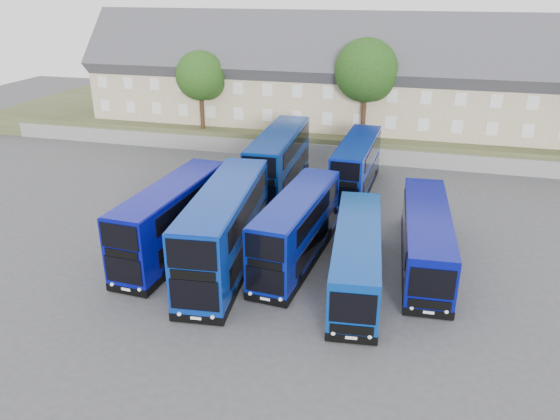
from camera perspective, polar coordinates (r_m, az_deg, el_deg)
The scene contains 13 objects.
ground at distance 30.65m, azimuth -1.30°, elevation -8.13°, with size 120.00×120.00×0.00m, color #434348.
retaining_wall at distance 51.99m, azimuth 6.09°, elevation 5.91°, with size 70.00×0.40×1.50m, color slate.
earth_bank at distance 61.48m, azimuth 7.62°, elevation 8.73°, with size 80.00×20.00×2.00m, color #444828.
terrace_row at distance 56.15m, azimuth 10.46°, elevation 13.07°, with size 60.00×10.40×11.20m.
dd_front_left at distance 34.18m, azimuth -11.13°, elevation -1.09°, with size 3.21×11.17×4.39m.
dd_front_mid at distance 31.82m, azimuth -5.74°, elevation -2.16°, with size 3.98×12.39×4.85m.
dd_front_right at distance 32.48m, azimuth 1.77°, elevation -2.13°, with size 3.33×10.75×4.20m.
dd_rear_left at distance 43.89m, azimuth -0.12°, elevation 5.01°, with size 3.10×12.01×4.74m.
dd_rear_right at distance 44.06m, azimuth 7.97°, elevation 4.49°, with size 2.79×10.66×4.20m.
coach_east_a at distance 30.71m, azimuth 8.00°, elevation -4.92°, with size 3.63×11.97×3.22m.
coach_east_b at distance 33.52m, azimuth 14.98°, elevation -2.95°, with size 3.29×12.26×3.32m.
tree_west at distance 55.32m, azimuth -8.14°, elevation 13.55°, with size 4.80×4.80×7.65m.
tree_mid at distance 51.66m, azimuth 9.15°, elevation 13.98°, with size 5.76×5.76×9.18m.
Camera 1 is at (7.43, -25.22, 15.76)m, focal length 35.00 mm.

